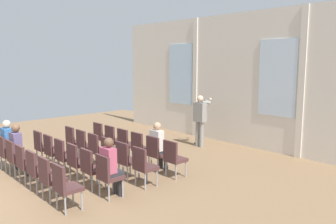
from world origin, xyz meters
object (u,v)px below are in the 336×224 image
at_px(audience_r0_c4, 158,144).
at_px(chair_r3_c1, 15,156).
at_px(chair_r0_c2, 126,142).
at_px(chair_r2_c3, 77,160).
at_px(audience_r3_c1, 18,148).
at_px(chair_r1_c4, 126,158).
at_px(chair_r1_c2, 97,148).
at_px(chair_r0_c0, 101,135).
at_px(chair_r3_c5, 65,185).
at_px(chair_r3_c3, 37,169).
at_px(chair_r2_c0, 42,145).
at_px(chair_r0_c4, 156,151).
at_px(speaker, 200,117).
at_px(chair_r1_c0, 74,140).
at_px(chair_r2_c4, 91,166).
at_px(mic_stand, 198,134).
at_px(chair_r3_c0, 6,151).
at_px(chair_r1_c1, 85,144).
at_px(audience_r3_c0, 9,143).
at_px(chair_r0_c3, 140,147).
at_px(chair_r3_c4, 50,176).
at_px(chair_r1_c5, 143,164).
at_px(chair_r2_c5, 107,174).
at_px(audience_r2_c5, 111,164).
at_px(chair_r3_c2, 25,162).
at_px(chair_r0_c5, 174,157).
at_px(chair_r0_c1, 113,139).
at_px(chair_r2_c2, 64,155).
at_px(chair_r2_c1, 52,150).
at_px(chair_r1_c3, 111,153).

bearing_deg(audience_r0_c4, chair_r3_c1, -124.23).
relative_size(chair_r0_c2, chair_r2_c3, 1.00).
xyz_separation_m(audience_r0_c4, audience_r3_c1, (-2.00, -2.86, 0.02)).
bearing_deg(chair_r1_c4, chair_r1_c2, 180.00).
bearing_deg(chair_r0_c0, chair_r3_c1, -76.87).
relative_size(chair_r1_c4, chair_r2_c3, 1.00).
bearing_deg(chair_r3_c5, chair_r3_c3, 180.00).
bearing_deg(chair_r2_c0, chair_r0_c4, 35.54).
bearing_deg(speaker, chair_r1_c0, -113.90).
distance_m(chair_r0_c0, chair_r2_c4, 3.28).
bearing_deg(audience_r0_c4, mic_stand, 113.60).
distance_m(chair_r0_c2, audience_r3_c1, 2.86).
height_order(speaker, chair_r3_c0, speaker).
relative_size(chair_r1_c1, audience_r3_c0, 0.70).
height_order(chair_r0_c3, chair_r3_c4, same).
height_order(chair_r0_c3, chair_r1_c2, same).
relative_size(chair_r1_c5, audience_r3_c0, 0.70).
bearing_deg(chair_r0_c3, chair_r1_c4, -55.01).
bearing_deg(chair_r2_c5, audience_r2_c5, 90.00).
xyz_separation_m(audience_r0_c4, chair_r2_c5, (0.67, -1.99, -0.19)).
distance_m(audience_r3_c1, chair_r3_c2, 0.70).
bearing_deg(chair_r0_c5, chair_r0_c1, 180.00).
xyz_separation_m(audience_r0_c4, chair_r3_c5, (0.67, -2.94, -0.19)).
xyz_separation_m(chair_r1_c0, chair_r2_c2, (1.33, -0.95, 0.00)).
xyz_separation_m(audience_r3_c0, chair_r3_c4, (2.67, -0.08, -0.21)).
distance_m(chair_r0_c0, chair_r1_c1, 1.16).
bearing_deg(audience_r3_c1, chair_r3_c4, -2.31).
height_order(audience_r0_c4, chair_r2_c3, audience_r0_c4).
relative_size(chair_r2_c1, audience_r2_c5, 0.73).
bearing_deg(chair_r3_c4, chair_r0_c0, 133.02).
xyz_separation_m(chair_r0_c3, chair_r2_c1, (-1.33, -1.91, 0.00)).
bearing_deg(chair_r0_c1, chair_r1_c4, -25.47).
bearing_deg(chair_r3_c5, audience_r3_c0, 178.63).
distance_m(chair_r1_c0, chair_r1_c2, 1.33).
relative_size(audience_r2_c5, chair_r3_c3, 1.38).
height_order(speaker, audience_r3_c0, speaker).
xyz_separation_m(chair_r0_c1, chair_r2_c1, (0.00, -1.91, 0.00)).
bearing_deg(chair_r0_c3, chair_r1_c1, -144.46).
xyz_separation_m(mic_stand, chair_r2_c4, (1.30, -4.97, 0.20)).
xyz_separation_m(chair_r2_c1, audience_r3_c0, (-0.67, -0.87, 0.21)).
relative_size(chair_r2_c1, chair_r3_c5, 1.00).
xyz_separation_m(chair_r1_c3, chair_r2_c5, (1.33, -0.95, 0.00)).
xyz_separation_m(chair_r0_c4, chair_r1_c4, (0.00, -0.95, 0.00)).
relative_size(chair_r0_c2, chair_r1_c2, 1.00).
xyz_separation_m(speaker, chair_r3_c3, (0.33, -5.66, -0.48)).
relative_size(chair_r2_c5, audience_r3_c1, 0.70).
xyz_separation_m(chair_r3_c1, chair_r3_c5, (2.67, 0.00, 0.00)).
xyz_separation_m(chair_r1_c0, chair_r1_c1, (0.67, 0.00, 0.00)).
bearing_deg(chair_r2_c3, chair_r0_c4, 70.71).
distance_m(chair_r1_c0, chair_r1_c5, 3.33).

